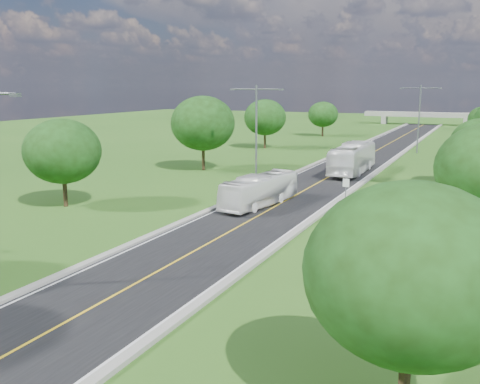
% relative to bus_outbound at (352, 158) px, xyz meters
% --- Properties ---
extents(ground, '(260.00, 260.00, 0.00)m').
position_rel_bus_outbound_xyz_m(ground, '(-1.70, 4.98, -1.76)').
color(ground, '#285618').
rests_on(ground, ground).
extents(road, '(8.00, 150.00, 0.06)m').
position_rel_bus_outbound_xyz_m(road, '(-1.70, 10.98, -1.73)').
color(road, black).
rests_on(road, ground).
extents(curb_left, '(0.50, 150.00, 0.22)m').
position_rel_bus_outbound_xyz_m(curb_left, '(-5.95, 10.98, -1.65)').
color(curb_left, gray).
rests_on(curb_left, ground).
extents(curb_right, '(0.50, 150.00, 0.22)m').
position_rel_bus_outbound_xyz_m(curb_right, '(2.55, 10.98, -1.65)').
color(curb_right, gray).
rests_on(curb_right, ground).
extents(speed_limit_sign, '(0.55, 0.09, 2.40)m').
position_rel_bus_outbound_xyz_m(speed_limit_sign, '(3.50, -17.03, -0.16)').
color(speed_limit_sign, slate).
rests_on(speed_limit_sign, ground).
extents(overpass, '(30.00, 3.00, 3.20)m').
position_rel_bus_outbound_xyz_m(overpass, '(-1.70, 84.98, 0.65)').
color(overpass, gray).
rests_on(overpass, ground).
extents(streetlight_mid_left, '(5.90, 0.25, 10.00)m').
position_rel_bus_outbound_xyz_m(streetlight_mid_left, '(-7.70, -10.02, 4.18)').
color(streetlight_mid_left, slate).
rests_on(streetlight_mid_left, ground).
extents(streetlight_far_right, '(5.90, 0.25, 10.00)m').
position_rel_bus_outbound_xyz_m(streetlight_far_right, '(4.30, 22.98, 4.18)').
color(streetlight_far_right, slate).
rests_on(streetlight_far_right, ground).
extents(tree_lb, '(6.30, 6.30, 7.33)m').
position_rel_bus_outbound_xyz_m(tree_lb, '(-17.70, -27.02, 2.88)').
color(tree_lb, black).
rests_on(tree_lb, ground).
extents(tree_lc, '(7.56, 7.56, 8.79)m').
position_rel_bus_outbound_xyz_m(tree_lc, '(-16.70, -5.02, 3.82)').
color(tree_lc, black).
rests_on(tree_lc, ground).
extents(tree_ld, '(6.72, 6.72, 7.82)m').
position_rel_bus_outbound_xyz_m(tree_ld, '(-18.70, 18.98, 3.20)').
color(tree_ld, black).
rests_on(tree_ld, ground).
extents(tree_le, '(5.88, 5.88, 6.84)m').
position_rel_bus_outbound_xyz_m(tree_le, '(-16.20, 42.98, 2.57)').
color(tree_le, black).
rests_on(tree_le, ground).
extents(tree_ra, '(6.30, 6.30, 7.33)m').
position_rel_bus_outbound_xyz_m(tree_ra, '(12.30, -45.02, 2.88)').
color(tree_ra, black).
rests_on(tree_ra, ground).
extents(bus_outbound, '(2.97, 12.23, 3.40)m').
position_rel_bus_outbound_xyz_m(bus_outbound, '(0.00, 0.00, 0.00)').
color(bus_outbound, white).
rests_on(bus_outbound, road).
extents(bus_inbound, '(3.51, 9.66, 2.63)m').
position_rel_bus_outbound_xyz_m(bus_inbound, '(-3.01, -20.07, -0.38)').
color(bus_inbound, white).
rests_on(bus_inbound, road).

